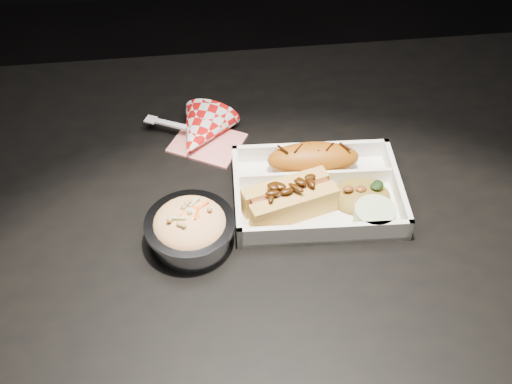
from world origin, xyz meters
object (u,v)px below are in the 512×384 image
Objects in this scene: dining_table at (274,233)px; napkin_fork at (200,133)px; hotdog at (290,198)px; food_tray at (317,194)px; fried_pastry at (313,159)px; foil_coleslaw_cup at (190,227)px.

napkin_fork is (-0.11, 0.14, 0.11)m from dining_table.
hotdog is 0.22m from napkin_fork.
hotdog reaches higher than food_tray.
food_tray is (0.06, -0.02, 0.10)m from dining_table.
napkin_fork reaches higher than hotdog.
fried_pastry is 0.09m from hotdog.
foil_coleslaw_cup and napkin_fork have the same top height.
food_tray is 0.23m from napkin_fork.
dining_table is at bearing -26.92° from napkin_fork.
dining_table is 0.14m from fried_pastry.
dining_table is 6.94× the size of napkin_fork.
fried_pastry is 0.83× the size of napkin_fork.
fried_pastry is (0.00, 0.06, 0.02)m from food_tray.
hotdog is at bearing -30.25° from napkin_fork.
fried_pastry is 0.23m from foil_coleslaw_cup.
napkin_fork is (-0.12, 0.18, -0.02)m from hotdog.
foil_coleslaw_cup is at bearing 179.37° from hotdog.
napkin_fork is at bearing 140.10° from food_tray.
foil_coleslaw_cup reaches higher than food_tray.
dining_table is 0.12m from food_tray.
foil_coleslaw_cup is (-0.20, -0.12, -0.00)m from fried_pastry.
napkin_fork is at bearing 149.41° from fried_pastry.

